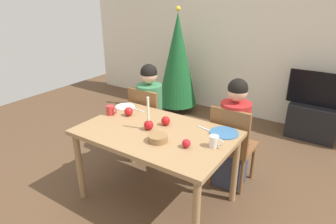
{
  "coord_description": "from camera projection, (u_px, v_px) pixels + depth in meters",
  "views": [
    {
      "loc": [
        1.41,
        -1.93,
        1.93
      ],
      "look_at": [
        0.0,
        0.2,
        0.87
      ],
      "focal_mm": 31.29,
      "sensor_mm": 36.0,
      "label": 1
    }
  ],
  "objects": [
    {
      "name": "ground_plane",
      "position": [
        157.0,
        198.0,
        2.95
      ],
      "size": [
        7.68,
        7.68,
        0.0
      ],
      "primitive_type": "plane",
      "color": "brown"
    },
    {
      "name": "back_wall",
      "position": [
        255.0,
        35.0,
        4.45
      ],
      "size": [
        6.4,
        0.1,
        2.6
      ],
      "primitive_type": "cube",
      "color": "beige",
      "rests_on": "ground"
    },
    {
      "name": "dining_table",
      "position": [
        156.0,
        139.0,
        2.69
      ],
      "size": [
        1.4,
        0.9,
        0.75
      ],
      "color": "#99754C",
      "rests_on": "ground"
    },
    {
      "name": "chair_left",
      "position": [
        148.0,
        119.0,
        3.5
      ],
      "size": [
        0.4,
        0.4,
        0.9
      ],
      "color": "brown",
      "rests_on": "ground"
    },
    {
      "name": "chair_right",
      "position": [
        232.0,
        142.0,
        2.96
      ],
      "size": [
        0.4,
        0.4,
        0.9
      ],
      "color": "brown",
      "rests_on": "ground"
    },
    {
      "name": "person_left_child",
      "position": [
        150.0,
        114.0,
        3.5
      ],
      "size": [
        0.3,
        0.3,
        1.17
      ],
      "color": "#33384C",
      "rests_on": "ground"
    },
    {
      "name": "person_right_child",
      "position": [
        233.0,
        136.0,
        2.96
      ],
      "size": [
        0.3,
        0.3,
        1.17
      ],
      "color": "#33384C",
      "rests_on": "ground"
    },
    {
      "name": "tv_stand",
      "position": [
        312.0,
        121.0,
        4.1
      ],
      "size": [
        0.64,
        0.4,
        0.48
      ],
      "primitive_type": "cube",
      "color": "black",
      "rests_on": "ground"
    },
    {
      "name": "tv",
      "position": [
        319.0,
        89.0,
        3.92
      ],
      "size": [
        0.79,
        0.05,
        0.46
      ],
      "color": "black",
      "rests_on": "tv_stand"
    },
    {
      "name": "christmas_tree",
      "position": [
        177.0,
        60.0,
        4.75
      ],
      "size": [
        0.65,
        0.65,
        1.72
      ],
      "color": "brown",
      "rests_on": "ground"
    },
    {
      "name": "candle_centerpiece",
      "position": [
        149.0,
        123.0,
        2.67
      ],
      "size": [
        0.09,
        0.09,
        0.32
      ],
      "color": "red",
      "rests_on": "dining_table"
    },
    {
      "name": "plate_left",
      "position": [
        125.0,
        107.0,
        3.2
      ],
      "size": [
        0.21,
        0.21,
        0.01
      ],
      "primitive_type": "cylinder",
      "color": "silver",
      "rests_on": "dining_table"
    },
    {
      "name": "plate_right",
      "position": [
        224.0,
        133.0,
        2.61
      ],
      "size": [
        0.26,
        0.26,
        0.01
      ],
      "primitive_type": "cylinder",
      "color": "teal",
      "rests_on": "dining_table"
    },
    {
      "name": "mug_left",
      "position": [
        111.0,
        110.0,
        3.0
      ],
      "size": [
        0.13,
        0.08,
        0.1
      ],
      "color": "#B72D2D",
      "rests_on": "dining_table"
    },
    {
      "name": "mug_right",
      "position": [
        214.0,
        141.0,
        2.37
      ],
      "size": [
        0.12,
        0.08,
        0.1
      ],
      "color": "silver",
      "rests_on": "dining_table"
    },
    {
      "name": "fork_left",
      "position": [
        137.0,
        110.0,
        3.12
      ],
      "size": [
        0.18,
        0.02,
        0.01
      ],
      "primitive_type": "cube",
      "rotation": [
        0.0,
        0.0,
        -0.04
      ],
      "color": "silver",
      "rests_on": "dining_table"
    },
    {
      "name": "fork_right",
      "position": [
        205.0,
        129.0,
        2.69
      ],
      "size": [
        0.18,
        0.05,
        0.01
      ],
      "primitive_type": "cube",
      "rotation": [
        0.0,
        0.0,
        -0.21
      ],
      "color": "silver",
      "rests_on": "dining_table"
    },
    {
      "name": "bowl_walnuts",
      "position": [
        158.0,
        138.0,
        2.47
      ],
      "size": [
        0.17,
        0.17,
        0.06
      ],
      "primitive_type": "cylinder",
      "color": "olive",
      "rests_on": "dining_table"
    },
    {
      "name": "apple_near_candle",
      "position": [
        166.0,
        121.0,
        2.76
      ],
      "size": [
        0.09,
        0.09,
        0.09
      ],
      "primitive_type": "sphere",
      "color": "#B31415",
      "rests_on": "dining_table"
    },
    {
      "name": "apple_by_left_plate",
      "position": [
        186.0,
        143.0,
        2.37
      ],
      "size": [
        0.07,
        0.07,
        0.07
      ],
      "primitive_type": "sphere",
      "color": "#B31821",
      "rests_on": "dining_table"
    },
    {
      "name": "apple_by_right_mug",
      "position": [
        129.0,
        111.0,
        2.98
      ],
      "size": [
        0.09,
        0.09,
        0.09
      ],
      "primitive_type": "sphere",
      "color": "red",
      "rests_on": "dining_table"
    }
  ]
}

